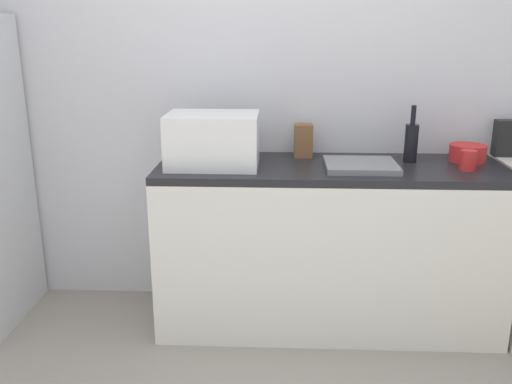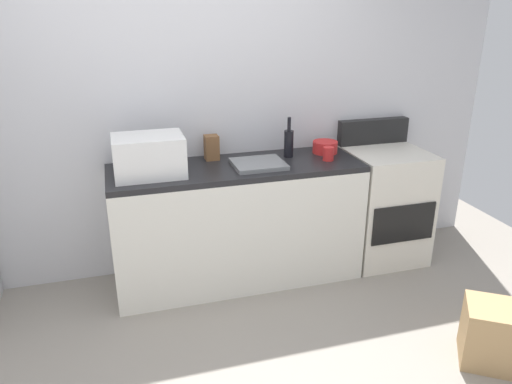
% 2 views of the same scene
% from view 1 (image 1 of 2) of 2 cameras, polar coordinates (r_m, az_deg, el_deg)
% --- Properties ---
extents(wall_back, '(5.00, 0.10, 2.60)m').
position_cam_1_polar(wall_back, '(3.15, 1.93, 11.47)').
color(wall_back, silver).
rests_on(wall_back, ground_plane).
extents(kitchen_counter, '(1.80, 0.60, 0.90)m').
position_cam_1_polar(kitchen_counter, '(3.02, 7.41, -5.53)').
color(kitchen_counter, silver).
rests_on(kitchen_counter, ground_plane).
extents(microwave, '(0.46, 0.34, 0.27)m').
position_cam_1_polar(microwave, '(2.82, -4.47, 5.39)').
color(microwave, white).
rests_on(microwave, kitchen_counter).
extents(sink_basin, '(0.36, 0.32, 0.03)m').
position_cam_1_polar(sink_basin, '(2.84, 10.79, 2.74)').
color(sink_basin, slate).
rests_on(sink_basin, kitchen_counter).
extents(wine_bottle, '(0.07, 0.07, 0.30)m').
position_cam_1_polar(wine_bottle, '(3.02, 15.78, 5.06)').
color(wine_bottle, black).
rests_on(wine_bottle, kitchen_counter).
extents(coffee_mug, '(0.08, 0.08, 0.10)m').
position_cam_1_polar(coffee_mug, '(2.94, 21.12, 3.09)').
color(coffee_mug, red).
rests_on(coffee_mug, kitchen_counter).
extents(knife_block, '(0.10, 0.10, 0.18)m').
position_cam_1_polar(knife_block, '(3.04, 4.92, 5.33)').
color(knife_block, brown).
rests_on(knife_block, kitchen_counter).
extents(mixing_bowl, '(0.19, 0.19, 0.09)m').
position_cam_1_polar(mixing_bowl, '(3.14, 21.06, 3.78)').
color(mixing_bowl, red).
rests_on(mixing_bowl, kitchen_counter).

